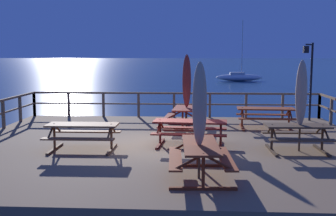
{
  "coord_description": "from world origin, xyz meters",
  "views": [
    {
      "loc": [
        0.78,
        -12.67,
        3.53
      ],
      "look_at": [
        0.0,
        0.83,
        1.76
      ],
      "focal_mm": 44.81,
      "sensor_mm": 36.0,
      "label": 1
    }
  ],
  "objects_px": {
    "patio_umbrella_tall_back_right": "(187,81)",
    "patio_umbrella_short_back": "(200,105)",
    "picnic_table_back_right": "(184,113)",
    "picnic_table_front_left": "(266,113)",
    "picnic_table_mid_centre": "(83,131)",
    "sailboat_distant": "(239,77)",
    "picnic_table_mid_left": "(190,127)",
    "picnic_table_back_left": "(297,132)",
    "patio_umbrella_tall_back_left": "(301,94)",
    "picnic_table_mid_right": "(200,153)",
    "lamp_post_hooked": "(309,70)"
  },
  "relations": [
    {
      "from": "picnic_table_mid_centre",
      "to": "patio_umbrella_tall_back_left",
      "type": "xyz_separation_m",
      "value": [
        6.18,
        0.24,
        1.09
      ]
    },
    {
      "from": "picnic_table_mid_centre",
      "to": "patio_umbrella_short_back",
      "type": "height_order",
      "value": "patio_umbrella_short_back"
    },
    {
      "from": "picnic_table_mid_left",
      "to": "lamp_post_hooked",
      "type": "bearing_deg",
      "value": 45.8
    },
    {
      "from": "picnic_table_back_right",
      "to": "sailboat_distant",
      "type": "height_order",
      "value": "sailboat_distant"
    },
    {
      "from": "picnic_table_back_left",
      "to": "patio_umbrella_tall_back_left",
      "type": "distance_m",
      "value": 1.1
    },
    {
      "from": "picnic_table_back_right",
      "to": "patio_umbrella_tall_back_right",
      "type": "relative_size",
      "value": 0.67
    },
    {
      "from": "picnic_table_mid_centre",
      "to": "picnic_table_mid_left",
      "type": "distance_m",
      "value": 3.17
    },
    {
      "from": "picnic_table_mid_left",
      "to": "lamp_post_hooked",
      "type": "relative_size",
      "value": 0.72
    },
    {
      "from": "picnic_table_back_left",
      "to": "patio_umbrella_short_back",
      "type": "distance_m",
      "value": 4.08
    },
    {
      "from": "picnic_table_back_left",
      "to": "lamp_post_hooked",
      "type": "height_order",
      "value": "lamp_post_hooked"
    },
    {
      "from": "picnic_table_mid_left",
      "to": "patio_umbrella_tall_back_left",
      "type": "bearing_deg",
      "value": -9.83
    },
    {
      "from": "patio_umbrella_tall_back_left",
      "to": "picnic_table_front_left",
      "type": "bearing_deg",
      "value": 95.23
    },
    {
      "from": "patio_umbrella_short_back",
      "to": "picnic_table_back_left",
      "type": "bearing_deg",
      "value": 44.29
    },
    {
      "from": "picnic_table_back_right",
      "to": "patio_umbrella_tall_back_right",
      "type": "height_order",
      "value": "patio_umbrella_tall_back_right"
    },
    {
      "from": "picnic_table_back_left",
      "to": "patio_umbrella_tall_back_left",
      "type": "bearing_deg",
      "value": 31.21
    },
    {
      "from": "patio_umbrella_tall_back_right",
      "to": "patio_umbrella_tall_back_left",
      "type": "xyz_separation_m",
      "value": [
        3.26,
        -3.6,
        -0.09
      ]
    },
    {
      "from": "picnic_table_front_left",
      "to": "patio_umbrella_tall_back_left",
      "type": "xyz_separation_m",
      "value": [
        0.33,
        -3.64,
        1.09
      ]
    },
    {
      "from": "patio_umbrella_short_back",
      "to": "patio_umbrella_tall_back_right",
      "type": "bearing_deg",
      "value": 93.29
    },
    {
      "from": "picnic_table_mid_centre",
      "to": "picnic_table_mid_right",
      "type": "bearing_deg",
      "value": -36.77
    },
    {
      "from": "picnic_table_back_right",
      "to": "patio_umbrella_tall_back_right",
      "type": "xyz_separation_m",
      "value": [
        0.08,
        0.04,
        1.19
      ]
    },
    {
      "from": "picnic_table_front_left",
      "to": "patio_umbrella_tall_back_right",
      "type": "distance_m",
      "value": 3.15
    },
    {
      "from": "picnic_table_mid_centre",
      "to": "sailboat_distant",
      "type": "distance_m",
      "value": 43.57
    },
    {
      "from": "picnic_table_mid_left",
      "to": "picnic_table_front_left",
      "type": "height_order",
      "value": "same"
    },
    {
      "from": "picnic_table_back_left",
      "to": "patio_umbrella_tall_back_right",
      "type": "height_order",
      "value": "patio_umbrella_tall_back_right"
    },
    {
      "from": "picnic_table_mid_centre",
      "to": "patio_umbrella_short_back",
      "type": "bearing_deg",
      "value": -37.8
    },
    {
      "from": "picnic_table_mid_centre",
      "to": "sailboat_distant",
      "type": "bearing_deg",
      "value": 77.9
    },
    {
      "from": "picnic_table_back_left",
      "to": "patio_umbrella_tall_back_right",
      "type": "xyz_separation_m",
      "value": [
        -3.18,
        3.65,
        1.18
      ]
    },
    {
      "from": "picnic_table_mid_right",
      "to": "picnic_table_front_left",
      "type": "xyz_separation_m",
      "value": [
        2.53,
        6.36,
        -0.0
      ]
    },
    {
      "from": "picnic_table_mid_left",
      "to": "lamp_post_hooked",
      "type": "distance_m",
      "value": 7.05
    },
    {
      "from": "picnic_table_back_left",
      "to": "picnic_table_mid_right",
      "type": "distance_m",
      "value": 3.86
    },
    {
      "from": "picnic_table_mid_centre",
      "to": "lamp_post_hooked",
      "type": "relative_size",
      "value": 0.63
    },
    {
      "from": "picnic_table_back_right",
      "to": "patio_umbrella_tall_back_right",
      "type": "distance_m",
      "value": 1.19
    },
    {
      "from": "picnic_table_back_right",
      "to": "picnic_table_back_left",
      "type": "distance_m",
      "value": 4.87
    },
    {
      "from": "picnic_table_back_left",
      "to": "picnic_table_mid_left",
      "type": "height_order",
      "value": "same"
    },
    {
      "from": "picnic_table_back_right",
      "to": "lamp_post_hooked",
      "type": "height_order",
      "value": "lamp_post_hooked"
    },
    {
      "from": "picnic_table_front_left",
      "to": "picnic_table_back_left",
      "type": "bearing_deg",
      "value": -86.06
    },
    {
      "from": "picnic_table_back_right",
      "to": "picnic_table_back_left",
      "type": "bearing_deg",
      "value": -47.97
    },
    {
      "from": "picnic_table_mid_right",
      "to": "patio_umbrella_short_back",
      "type": "height_order",
      "value": "patio_umbrella_short_back"
    },
    {
      "from": "picnic_table_back_left",
      "to": "lamp_post_hooked",
      "type": "relative_size",
      "value": 0.57
    },
    {
      "from": "picnic_table_mid_left",
      "to": "patio_umbrella_tall_back_right",
      "type": "xyz_separation_m",
      "value": [
        -0.15,
        3.07,
        1.17
      ]
    },
    {
      "from": "picnic_table_back_left",
      "to": "picnic_table_front_left",
      "type": "distance_m",
      "value": 3.7
    },
    {
      "from": "picnic_table_back_right",
      "to": "patio_umbrella_short_back",
      "type": "xyz_separation_m",
      "value": [
        0.45,
        -6.36,
        1.1
      ]
    },
    {
      "from": "picnic_table_back_right",
      "to": "patio_umbrella_short_back",
      "type": "distance_m",
      "value": 6.47
    },
    {
      "from": "picnic_table_back_right",
      "to": "picnic_table_front_left",
      "type": "bearing_deg",
      "value": 1.38
    },
    {
      "from": "patio_umbrella_tall_back_left",
      "to": "picnic_table_back_left",
      "type": "bearing_deg",
      "value": -148.79
    },
    {
      "from": "picnic_table_mid_left",
      "to": "patio_umbrella_tall_back_right",
      "type": "distance_m",
      "value": 3.29
    },
    {
      "from": "patio_umbrella_short_back",
      "to": "lamp_post_hooked",
      "type": "bearing_deg",
      "value": 61.0
    },
    {
      "from": "picnic_table_mid_right",
      "to": "sailboat_distant",
      "type": "height_order",
      "value": "sailboat_distant"
    },
    {
      "from": "patio_umbrella_tall_back_right",
      "to": "patio_umbrella_short_back",
      "type": "bearing_deg",
      "value": -86.71
    },
    {
      "from": "picnic_table_back_right",
      "to": "picnic_table_front_left",
      "type": "height_order",
      "value": "same"
    }
  ]
}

